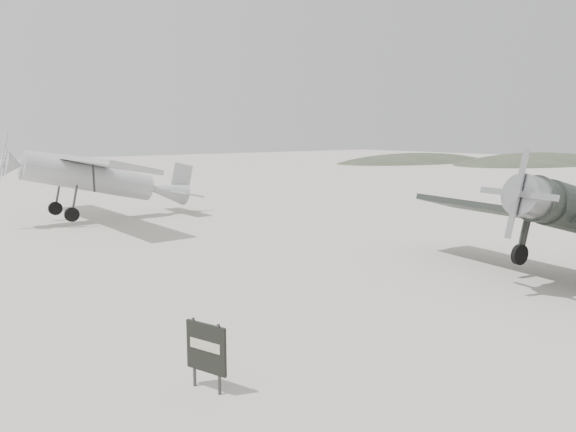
% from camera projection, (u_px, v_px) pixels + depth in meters
% --- Properties ---
extents(ground, '(160.00, 160.00, 0.00)m').
position_uv_depth(ground, '(373.00, 286.00, 15.29)').
color(ground, '#B0AB9C').
rests_on(ground, ground).
extents(hill_east_north, '(36.00, 18.00, 6.00)m').
position_uv_depth(hill_east_north, '(537.00, 163.00, 73.45)').
color(hill_east_north, '#333C2C').
rests_on(hill_east_north, ground).
extents(hill_northeast, '(32.00, 16.00, 5.20)m').
position_uv_depth(hill_northeast, '(415.00, 162.00, 76.80)').
color(hill_northeast, '#333C2C').
rests_on(hill_northeast, ground).
extents(highwing_monoplane, '(8.91, 12.46, 3.57)m').
position_uv_depth(highwing_monoplane, '(97.00, 173.00, 26.19)').
color(highwing_monoplane, '#9B9EA0').
rests_on(highwing_monoplane, ground).
extents(sign_board, '(0.31, 0.79, 1.17)m').
position_uv_depth(sign_board, '(206.00, 349.00, 9.05)').
color(sign_board, '#333333').
rests_on(sign_board, ground).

